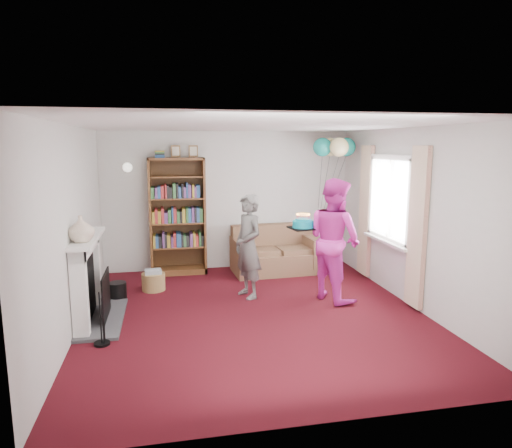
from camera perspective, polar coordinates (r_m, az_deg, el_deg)
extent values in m
plane|color=#37080E|center=(6.27, -0.14, -11.26)|extent=(5.00, 5.00, 0.00)
cube|color=silver|center=(8.38, -3.47, 2.94)|extent=(4.50, 0.02, 2.50)
cube|color=silver|center=(5.93, -22.11, -0.65)|extent=(0.02, 5.00, 2.50)
cube|color=silver|center=(6.74, 19.07, 0.71)|extent=(0.02, 5.00, 2.50)
cube|color=white|center=(5.85, -0.16, 12.29)|extent=(4.50, 5.00, 0.01)
cube|color=#3F3F42|center=(6.40, -18.72, -11.14)|extent=(0.55, 1.40, 0.04)
cube|color=white|center=(5.75, -21.19, -8.33)|extent=(0.18, 0.14, 1.06)
cube|color=white|center=(6.79, -19.64, -5.47)|extent=(0.18, 0.14, 1.06)
cube|color=white|center=(6.15, -20.61, -2.58)|extent=(0.18, 1.24, 0.16)
cube|color=white|center=(6.13, -20.39, -1.66)|extent=(0.28, 1.35, 0.05)
cube|color=black|center=(6.28, -20.50, -7.22)|extent=(0.10, 0.80, 0.86)
cube|color=black|center=(6.29, -18.24, -8.50)|extent=(0.02, 0.70, 0.60)
cylinder|color=black|center=(5.56, -18.88, -11.09)|extent=(0.18, 0.18, 0.64)
cylinder|color=black|center=(7.10, -16.91, -8.01)|extent=(0.26, 0.26, 0.26)
cube|color=white|center=(7.16, 16.67, 7.99)|extent=(0.08, 1.30, 0.08)
cube|color=white|center=(7.30, 16.18, -1.85)|extent=(0.08, 1.30, 0.08)
cube|color=white|center=(7.22, 16.63, 3.03)|extent=(0.01, 1.15, 1.20)
cube|color=white|center=(7.29, 15.96, -2.09)|extent=(0.14, 1.32, 0.04)
cube|color=beige|center=(6.54, 19.53, -0.47)|extent=(0.07, 0.38, 2.20)
cube|color=beige|center=(7.97, 13.53, 1.60)|extent=(0.07, 0.38, 2.20)
cylinder|color=gold|center=(8.22, -15.74, 7.00)|extent=(0.04, 0.12, 0.04)
sphere|color=white|center=(8.13, -15.78, 6.83)|extent=(0.16, 0.16, 0.16)
cube|color=#472B14|center=(8.29, -9.80, 1.14)|extent=(0.97, 0.04, 2.04)
cube|color=brown|center=(8.10, -13.04, 0.83)|extent=(0.04, 0.42, 2.04)
cube|color=brown|center=(8.13, -6.49, 1.04)|extent=(0.04, 0.42, 2.04)
cube|color=brown|center=(8.01, -9.97, 8.03)|extent=(0.97, 0.42, 0.04)
cube|color=brown|center=(8.31, -9.57, -5.69)|extent=(0.97, 0.42, 0.10)
cube|color=brown|center=(8.20, -9.65, -2.77)|extent=(0.89, 0.38, 0.03)
cube|color=brown|center=(8.12, -9.74, 0.19)|extent=(0.89, 0.38, 0.02)
cube|color=brown|center=(8.06, -9.83, 3.20)|extent=(0.89, 0.38, 0.02)
cube|color=brown|center=(8.02, -9.91, 5.87)|extent=(0.89, 0.38, 0.02)
cube|color=maroon|center=(7.99, -11.93, 8.53)|extent=(0.16, 0.22, 0.12)
cube|color=brown|center=(8.06, -10.01, 8.96)|extent=(0.16, 0.02, 0.20)
cube|color=brown|center=(8.07, -7.85, 9.02)|extent=(0.16, 0.02, 0.20)
cube|color=brown|center=(8.24, 2.62, -4.74)|extent=(1.56, 0.83, 0.37)
cube|color=brown|center=(8.44, 2.16, -2.14)|extent=(1.56, 0.24, 0.64)
cube|color=brown|center=(8.06, -1.94, -3.71)|extent=(0.24, 0.78, 0.50)
cube|color=brown|center=(8.37, 7.02, -3.27)|extent=(0.24, 0.78, 0.50)
cube|color=brown|center=(8.03, 0.35, -3.55)|extent=(0.66, 0.53, 0.12)
cube|color=brown|center=(8.20, 5.13, -3.31)|extent=(0.66, 0.53, 0.12)
cylinder|color=#A4804C|center=(7.40, -12.69, -7.05)|extent=(0.36, 0.36, 0.27)
cube|color=beige|center=(7.35, -12.74, -5.82)|extent=(0.25, 0.20, 0.06)
imported|color=black|center=(6.76, -0.98, -2.80)|extent=(0.54, 0.66, 1.55)
imported|color=#D52AA2|center=(6.76, 9.75, -1.92)|extent=(0.94, 1.05, 1.79)
cube|color=black|center=(6.76, 5.88, -0.51)|extent=(0.37, 0.37, 0.02)
cylinder|color=#0D8FA0|center=(6.75, 5.89, -0.01)|extent=(0.31, 0.31, 0.10)
cylinder|color=#0D8FA0|center=(6.74, 5.90, 0.49)|extent=(0.22, 0.22, 0.04)
cylinder|color=#D9608D|center=(6.76, 6.66, 0.81)|extent=(0.01, 0.01, 0.09)
sphere|color=orange|center=(6.75, 6.66, 1.23)|extent=(0.02, 0.02, 0.02)
cylinder|color=#D9608D|center=(6.79, 6.49, 0.85)|extent=(0.01, 0.01, 0.09)
sphere|color=orange|center=(6.79, 6.50, 1.27)|extent=(0.02, 0.02, 0.02)
cylinder|color=#D9608D|center=(6.82, 6.23, 0.89)|extent=(0.01, 0.01, 0.09)
sphere|color=orange|center=(6.81, 6.24, 1.30)|extent=(0.02, 0.02, 0.02)
cylinder|color=#D9608D|center=(6.82, 5.92, 0.91)|extent=(0.01, 0.01, 0.09)
sphere|color=orange|center=(6.82, 5.93, 1.32)|extent=(0.02, 0.02, 0.02)
cylinder|color=#D9608D|center=(6.82, 5.60, 0.90)|extent=(0.01, 0.01, 0.09)
sphere|color=orange|center=(6.81, 5.61, 1.32)|extent=(0.02, 0.02, 0.02)
cylinder|color=#D9608D|center=(6.80, 5.34, 0.88)|extent=(0.01, 0.01, 0.09)
sphere|color=orange|center=(6.79, 5.34, 1.29)|extent=(0.02, 0.02, 0.02)
cylinder|color=#D9608D|center=(6.76, 5.17, 0.84)|extent=(0.01, 0.01, 0.09)
sphere|color=orange|center=(6.76, 5.17, 1.26)|extent=(0.02, 0.02, 0.02)
cylinder|color=#D9608D|center=(6.73, 5.12, 0.79)|extent=(0.01, 0.01, 0.09)
sphere|color=orange|center=(6.72, 5.13, 1.21)|extent=(0.02, 0.02, 0.02)
cylinder|color=#D9608D|center=(6.69, 5.21, 0.74)|extent=(0.01, 0.01, 0.09)
sphere|color=orange|center=(6.68, 5.22, 1.16)|extent=(0.02, 0.02, 0.02)
cylinder|color=#D9608D|center=(6.66, 5.43, 0.69)|extent=(0.01, 0.01, 0.09)
sphere|color=orange|center=(6.65, 5.44, 1.12)|extent=(0.02, 0.02, 0.02)
cylinder|color=#D9608D|center=(6.64, 5.73, 0.67)|extent=(0.01, 0.01, 0.09)
sphere|color=orange|center=(6.64, 5.74, 1.09)|extent=(0.02, 0.02, 0.02)
cylinder|color=#D9608D|center=(6.64, 6.06, 0.66)|extent=(0.01, 0.01, 0.09)
sphere|color=orange|center=(6.64, 6.07, 1.08)|extent=(0.02, 0.02, 0.02)
cylinder|color=#D9608D|center=(6.66, 6.36, 0.67)|extent=(0.01, 0.01, 0.09)
sphere|color=orange|center=(6.65, 6.37, 1.10)|extent=(0.02, 0.02, 0.02)
cylinder|color=#D9608D|center=(6.69, 6.59, 0.71)|extent=(0.01, 0.01, 0.09)
sphere|color=orange|center=(6.68, 6.59, 1.13)|extent=(0.02, 0.02, 0.02)
cylinder|color=#D9608D|center=(6.72, 6.69, 0.76)|extent=(0.01, 0.01, 0.09)
sphere|color=orange|center=(6.72, 6.70, 1.18)|extent=(0.02, 0.02, 0.02)
sphere|color=#3F3F3F|center=(8.13, 7.50, -1.62)|extent=(0.02, 0.02, 0.02)
sphere|color=teal|center=(8.24, 11.22, 9.41)|extent=(0.32, 0.32, 0.32)
sphere|color=#F4E195|center=(8.37, 9.23, 9.48)|extent=(0.32, 0.32, 0.32)
sphere|color=teal|center=(8.08, 8.30, 9.49)|extent=(0.32, 0.32, 0.32)
sphere|color=#F4E195|center=(7.95, 10.35, 9.43)|extent=(0.32, 0.32, 0.32)
imported|color=beige|center=(5.75, -21.03, -0.56)|extent=(0.35, 0.35, 0.32)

